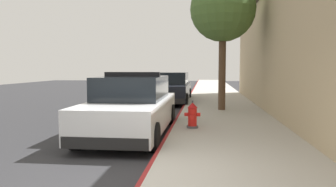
% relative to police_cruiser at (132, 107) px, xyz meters
% --- Properties ---
extents(ground_plane, '(32.47, 60.00, 0.20)m').
position_rel_police_cruiser_xyz_m(ground_plane, '(-3.36, 6.26, -0.84)').
color(ground_plane, '#2B2B2D').
extents(sidewalk_pavement, '(3.15, 60.00, 0.14)m').
position_rel_police_cruiser_xyz_m(sidewalk_pavement, '(2.64, 6.26, -0.67)').
color(sidewalk_pavement, '#ADA89E').
rests_on(sidewalk_pavement, ground).
extents(curb_painted_edge, '(0.08, 60.00, 0.14)m').
position_rel_police_cruiser_xyz_m(curb_painted_edge, '(1.02, 6.26, -0.67)').
color(curb_painted_edge, maroon).
rests_on(curb_painted_edge, ground).
extents(police_cruiser, '(1.94, 4.84, 1.68)m').
position_rel_police_cruiser_xyz_m(police_cruiser, '(0.00, 0.00, 0.00)').
color(police_cruiser, white).
rests_on(police_cruiser, ground).
extents(parked_car_silver_ahead, '(1.94, 4.84, 1.56)m').
position_rel_police_cruiser_xyz_m(parked_car_silver_ahead, '(0.18, 8.12, -0.00)').
color(parked_car_silver_ahead, black).
rests_on(parked_car_silver_ahead, ground).
extents(fire_hydrant, '(0.44, 0.40, 0.76)m').
position_rel_police_cruiser_xyz_m(fire_hydrant, '(1.60, 0.38, -0.25)').
color(fire_hydrant, '#4C4C51').
rests_on(fire_hydrant, sidewalk_pavement).
extents(street_tree, '(2.53, 2.53, 5.18)m').
position_rel_police_cruiser_xyz_m(street_tree, '(2.59, 4.41, 3.28)').
color(street_tree, brown).
rests_on(street_tree, sidewalk_pavement).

